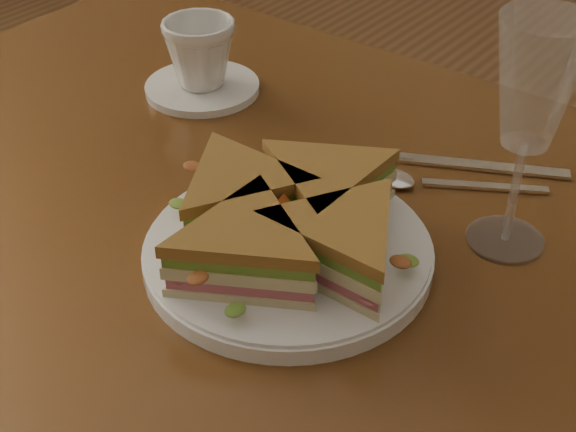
# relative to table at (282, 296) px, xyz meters

# --- Properties ---
(table) EXTENTS (1.20, 0.80, 0.75)m
(table) POSITION_rel_table_xyz_m (0.00, 0.00, 0.00)
(table) COLOR #3C200D
(table) RESTS_ON ground
(plate) EXTENTS (0.27, 0.27, 0.02)m
(plate) POSITION_rel_table_xyz_m (0.04, -0.04, 0.11)
(plate) COLOR white
(plate) RESTS_ON table
(sandwich_wedges) EXTENTS (0.27, 0.27, 0.06)m
(sandwich_wedges) POSITION_rel_table_xyz_m (0.04, -0.04, 0.14)
(sandwich_wedges) COLOR beige
(sandwich_wedges) RESTS_ON plate
(crisps_mound) EXTENTS (0.09, 0.09, 0.05)m
(crisps_mound) POSITION_rel_table_xyz_m (0.04, -0.04, 0.14)
(crisps_mound) COLOR #C75119
(crisps_mound) RESTS_ON plate
(spoon) EXTENTS (0.16, 0.10, 0.01)m
(spoon) POSITION_rel_table_xyz_m (0.07, 0.14, 0.10)
(spoon) COLOR silver
(spoon) RESTS_ON table
(knife) EXTENTS (0.20, 0.11, 0.00)m
(knife) POSITION_rel_table_xyz_m (0.09, 0.20, 0.10)
(knife) COLOR silver
(knife) RESTS_ON table
(wine_glass) EXTENTS (0.08, 0.08, 0.22)m
(wine_glass) POSITION_rel_table_xyz_m (0.19, 0.10, 0.26)
(wine_glass) COLOR white
(wine_glass) RESTS_ON table
(saucer) EXTENTS (0.14, 0.14, 0.01)m
(saucer) POSITION_rel_table_xyz_m (-0.25, 0.16, 0.10)
(saucer) COLOR white
(saucer) RESTS_ON table
(coffee_cup) EXTENTS (0.10, 0.10, 0.08)m
(coffee_cup) POSITION_rel_table_xyz_m (-0.25, 0.16, 0.15)
(coffee_cup) COLOR white
(coffee_cup) RESTS_ON saucer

